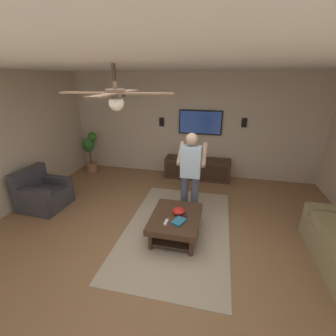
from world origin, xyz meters
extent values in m
plane|color=olive|center=(0.00, 0.00, 0.00)|extent=(7.75, 7.75, 0.00)
cube|color=#C6B299|center=(3.15, 0.00, 1.34)|extent=(0.10, 6.66, 2.68)
cube|color=white|center=(0.00, 0.00, 2.73)|extent=(6.40, 6.66, 0.10)
cube|color=tan|center=(0.52, -0.14, 0.01)|extent=(2.92, 1.81, 0.01)
cube|color=#93845B|center=(0.87, -2.66, 0.29)|extent=(0.20, 0.84, 0.58)
cube|color=#38383D|center=(0.66, 2.68, 0.20)|extent=(0.83, 0.83, 0.40)
cube|color=#38383D|center=(0.67, 3.00, 0.61)|extent=(0.81, 0.22, 0.42)
cube|color=#38383D|center=(0.34, 2.69, 0.28)|extent=(0.20, 0.81, 0.56)
cube|color=#38383D|center=(0.98, 2.67, 0.28)|extent=(0.20, 0.81, 0.56)
cube|color=#422B1C|center=(0.32, -0.14, 0.35)|extent=(1.00, 0.80, 0.10)
cylinder|color=#422B1C|center=(0.74, -0.46, 0.15)|extent=(0.07, 0.07, 0.30)
cylinder|color=#422B1C|center=(0.74, 0.18, 0.15)|extent=(0.07, 0.07, 0.30)
cylinder|color=#422B1C|center=(-0.10, -0.46, 0.15)|extent=(0.07, 0.07, 0.30)
cylinder|color=#422B1C|center=(-0.10, 0.18, 0.15)|extent=(0.07, 0.07, 0.30)
cube|color=#382417|center=(0.32, -0.14, 0.10)|extent=(0.88, 0.68, 0.03)
cube|color=#422B1C|center=(2.82, -0.24, 0.28)|extent=(0.44, 1.70, 0.55)
cube|color=#352216|center=(2.60, -0.24, 0.28)|extent=(0.01, 1.56, 0.39)
cube|color=black|center=(3.06, -0.24, 1.46)|extent=(0.05, 1.10, 0.62)
cube|color=blue|center=(3.04, -0.24, 1.46)|extent=(0.01, 1.04, 0.56)
cylinder|color=#4C5166|center=(1.03, -0.37, 0.41)|extent=(0.14, 0.14, 0.82)
cylinder|color=#4C5166|center=(1.03, -0.17, 0.41)|extent=(0.14, 0.14, 0.82)
cube|color=silver|center=(1.03, -0.27, 1.11)|extent=(0.22, 0.36, 0.58)
sphere|color=tan|center=(1.03, -0.27, 1.53)|extent=(0.22, 0.22, 0.22)
cylinder|color=tan|center=(1.21, -0.49, 1.20)|extent=(0.48, 0.09, 0.37)
cylinder|color=tan|center=(1.21, -0.05, 1.20)|extent=(0.48, 0.09, 0.37)
cube|color=white|center=(1.41, -0.27, 1.10)|extent=(0.04, 0.05, 0.16)
cylinder|color=#9E6B4C|center=(2.65, 2.78, 0.13)|extent=(0.30, 0.30, 0.26)
cylinder|color=brown|center=(2.65, 2.78, 0.46)|extent=(0.04, 0.04, 0.42)
sphere|color=#2D6B28|center=(2.69, 2.67, 1.02)|extent=(0.25, 0.25, 0.25)
sphere|color=#2D6B28|center=(2.70, 2.76, 0.82)|extent=(0.22, 0.22, 0.22)
sphere|color=#2D6B28|center=(2.51, 2.72, 0.86)|extent=(0.28, 0.28, 0.28)
sphere|color=#2D6B28|center=(2.60, 2.77, 0.75)|extent=(0.31, 0.31, 0.31)
sphere|color=#2D6B28|center=(2.61, 2.69, 0.76)|extent=(0.21, 0.21, 0.21)
ellipsoid|color=red|center=(0.40, -0.18, 0.45)|extent=(0.21, 0.21, 0.09)
cube|color=white|center=(0.09, -0.03, 0.41)|extent=(0.15, 0.05, 0.02)
cube|color=black|center=(0.28, -0.31, 0.41)|extent=(0.15, 0.05, 0.02)
cube|color=teal|center=(0.15, -0.22, 0.42)|extent=(0.27, 0.23, 0.04)
sphere|color=teal|center=(2.81, -0.22, 0.66)|extent=(0.22, 0.22, 0.22)
cube|color=black|center=(3.07, -1.32, 1.50)|extent=(0.06, 0.12, 0.22)
cube|color=black|center=(3.07, 0.79, 1.43)|extent=(0.06, 0.12, 0.22)
cylinder|color=#4C3828|center=(-0.57, 0.34, 2.52)|extent=(0.04, 0.04, 0.28)
cylinder|color=#4C3828|center=(-0.57, 0.34, 2.38)|extent=(0.20, 0.20, 0.08)
sphere|color=silver|center=(-0.57, 0.34, 2.28)|extent=(0.16, 0.16, 0.16)
cube|color=brown|center=(-0.25, 0.36, 2.38)|extent=(0.57, 0.15, 0.02)
cube|color=brown|center=(-0.59, 0.66, 2.38)|extent=(0.15, 0.57, 0.02)
cube|color=brown|center=(-0.89, 0.31, 2.38)|extent=(0.57, 0.18, 0.02)
cube|color=brown|center=(-0.55, 0.02, 2.38)|extent=(0.15, 0.57, 0.02)
camera|label=1|loc=(-2.85, -0.73, 2.53)|focal=24.40mm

